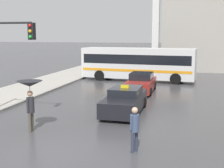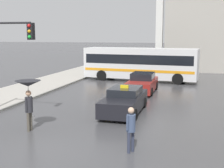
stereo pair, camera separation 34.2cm
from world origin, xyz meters
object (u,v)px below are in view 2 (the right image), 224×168
(pedestrian_with_umbrella, at_px, (28,90))
(pedestrian_man, at_px, (131,126))
(traffic_light, at_px, (0,49))
(taxi, at_px, (125,101))
(sedan_red, at_px, (142,83))
(city_bus, at_px, (140,63))

(pedestrian_with_umbrella, bearing_deg, pedestrian_man, -103.19)
(traffic_light, bearing_deg, taxi, 27.51)
(taxi, distance_m, traffic_light, 7.01)
(sedan_red, height_order, traffic_light, traffic_light)
(pedestrian_with_umbrella, relative_size, traffic_light, 0.44)
(taxi, xyz_separation_m, pedestrian_with_umbrella, (-3.32, -4.39, 1.19))
(traffic_light, bearing_deg, city_bus, 73.97)
(pedestrian_man, relative_size, traffic_light, 0.33)
(taxi, bearing_deg, traffic_light, 27.51)
(pedestrian_with_umbrella, bearing_deg, traffic_light, 60.13)
(pedestrian_with_umbrella, bearing_deg, taxi, -35.28)
(pedestrian_with_umbrella, height_order, pedestrian_man, pedestrian_with_umbrella)
(taxi, height_order, pedestrian_with_umbrella, pedestrian_with_umbrella)
(pedestrian_with_umbrella, distance_m, traffic_light, 3.24)
(sedan_red, distance_m, pedestrian_with_umbrella, 11.26)
(taxi, bearing_deg, sedan_red, -89.03)
(pedestrian_with_umbrella, height_order, traffic_light, traffic_light)
(city_bus, bearing_deg, traffic_light, -11.37)
(pedestrian_man, bearing_deg, sedan_red, -143.86)
(taxi, distance_m, pedestrian_man, 5.91)
(city_bus, distance_m, traffic_light, 15.81)
(taxi, xyz_separation_m, city_bus, (-1.32, 12.14, 1.02))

